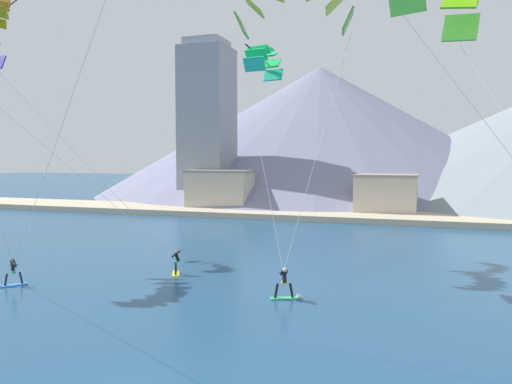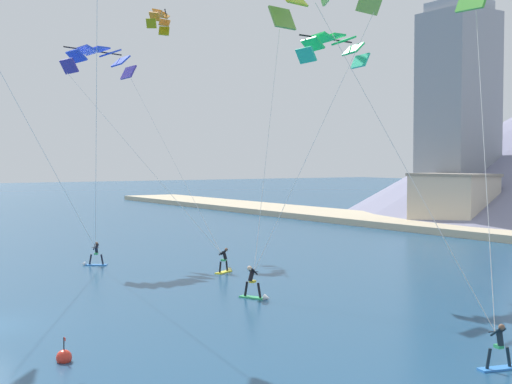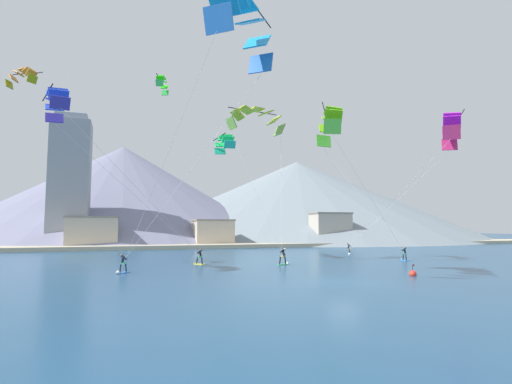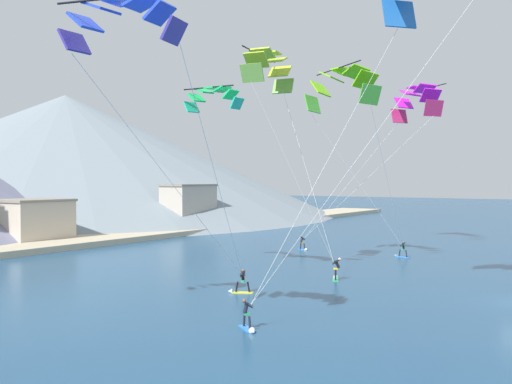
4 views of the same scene
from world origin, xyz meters
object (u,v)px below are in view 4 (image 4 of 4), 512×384
Objects in this scene: parafoil_kite_distant_high_outer at (213,96)px; kitesurfer_far_left at (239,286)px; parafoil_kite_mid_center at (269,66)px; kitesurfer_near_lead at (248,322)px; kitesurfer_far_right at (303,246)px; parafoil_kite_near_trail at (342,84)px; kitesurfer_near_trail at (401,253)px; parafoil_kite_far_left at (123,20)px; kitesurfer_mid_center at (336,272)px; parafoil_kite_far_right at (416,99)px.

kitesurfer_far_left is at bearing -126.65° from parafoil_kite_distant_high_outer.
kitesurfer_near_lead is at bearing -150.84° from parafoil_kite_mid_center.
kitesurfer_far_right is 0.10× the size of parafoil_kite_near_trail.
kitesurfer_near_trail is 39.37m from parafoil_kite_far_left.
parafoil_kite_distant_high_outer is (-3.05, 3.21, -2.44)m from parafoil_kite_mid_center.
parafoil_kite_far_left reaches higher than kitesurfer_mid_center.
parafoil_kite_mid_center is (-1.20, 5.40, 16.13)m from kitesurfer_mid_center.
kitesurfer_near_trail is 15.06m from kitesurfer_mid_center.
parafoil_kite_near_trail is 3.23× the size of parafoil_kite_distant_high_outer.
parafoil_kite_distant_high_outer reaches higher than kitesurfer_near_lead.
kitesurfer_near_trail reaches higher than kitesurfer_far_right.
kitesurfer_far_left is (-23.33, 2.94, 0.01)m from kitesurfer_near_trail.
parafoil_kite_far_left is (-21.60, 0.06, 14.24)m from kitesurfer_mid_center.
parafoil_kite_far_right is at bearing -3.56° from parafoil_kite_near_trail.
parafoil_kite_mid_center is at bearing -46.45° from parafoil_kite_distant_high_outer.
parafoil_kite_distant_high_outer is (-28.77, 6.67, -2.53)m from parafoil_kite_far_right.
kitesurfer_near_trail is 0.10× the size of parafoil_kite_far_right.
parafoil_kite_far_right is 3.35× the size of parafoil_kite_distant_high_outer.
kitesurfer_mid_center is 25.87m from parafoil_kite_far_left.
kitesurfer_near_lead is 0.93× the size of kitesurfer_mid_center.
kitesurfer_far_left reaches higher than kitesurfer_near_trail.
parafoil_kite_far_right is (10.00, -9.05, 16.32)m from kitesurfer_far_right.
kitesurfer_mid_center is 0.35× the size of parafoil_kite_distant_high_outer.
kitesurfer_near_trail is 0.35× the size of parafoil_kite_distant_high_outer.
kitesurfer_far_left is at bearing 38.23° from kitesurfer_near_lead.
parafoil_kite_near_trail is at bearing -132.20° from kitesurfer_far_right.
kitesurfer_far_right is at bearing 137.83° from parafoil_kite_far_right.
kitesurfer_far_left is at bearing 13.21° from parafoil_kite_far_left.
kitesurfer_near_trail is at bearing 0.30° from parafoil_kite_far_left.
parafoil_kite_far_right is at bearing -7.67° from parafoil_kite_mid_center.
kitesurfer_mid_center is at bearing -0.17° from parafoil_kite_far_left.
kitesurfer_mid_center is 16.72m from parafoil_kite_distant_high_outer.
kitesurfer_near_trail is 0.11× the size of parafoil_kite_mid_center.
parafoil_kite_near_trail reaches higher than parafoil_kite_far_left.
parafoil_kite_near_trail is at bearing 14.04° from kitesurfer_near_lead.
parafoil_kite_near_trail is at bearing -0.66° from kitesurfer_far_left.
parafoil_kite_mid_center is 21.18m from parafoil_kite_far_left.
parafoil_kite_distant_high_outer is at bearing -172.77° from kitesurfer_far_right.
parafoil_kite_far_left is 2.93× the size of parafoil_kite_distant_high_outer.
parafoil_kite_mid_center reaches higher than kitesurfer_far_left.
kitesurfer_near_lead is at bearing -174.40° from kitesurfer_near_trail.
kitesurfer_near_trail is at bearing -87.20° from kitesurfer_far_right.
kitesurfer_mid_center is 1.04× the size of kitesurfer_far_left.
parafoil_kite_mid_center reaches higher than kitesurfer_mid_center.
parafoil_kite_near_trail is 17.28m from parafoil_kite_far_right.
kitesurfer_near_trail is 0.12× the size of parafoil_kite_far_left.
parafoil_kite_distant_high_outer is (-4.24, 8.61, 13.68)m from kitesurfer_mid_center.
kitesurfer_mid_center is (15.85, 2.78, 0.11)m from kitesurfer_near_lead.
parafoil_kite_far_left is (-13.32, -3.13, 14.34)m from kitesurfer_far_left.
kitesurfer_mid_center is 29.47m from parafoil_kite_far_right.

